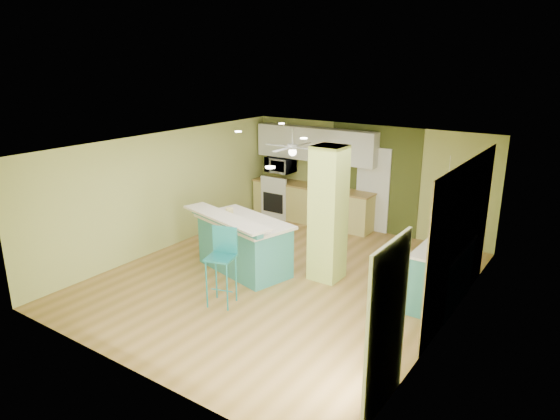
% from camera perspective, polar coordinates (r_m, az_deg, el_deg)
% --- Properties ---
extents(floor, '(6.00, 7.00, 0.01)m').
position_cam_1_polar(floor, '(9.42, 0.31, -7.85)').
color(floor, olive).
rests_on(floor, ground).
extents(ceiling, '(6.00, 7.00, 0.01)m').
position_cam_1_polar(ceiling, '(8.67, 0.34, 7.37)').
color(ceiling, white).
rests_on(ceiling, wall_back).
extents(wall_back, '(6.00, 0.01, 2.50)m').
position_cam_1_polar(wall_back, '(11.93, 9.83, 3.64)').
color(wall_back, '#B9C167').
rests_on(wall_back, floor).
extents(wall_front, '(6.00, 0.01, 2.50)m').
position_cam_1_polar(wall_front, '(6.57, -17.29, -8.17)').
color(wall_front, '#B9C167').
rests_on(wall_front, floor).
extents(wall_left, '(0.01, 7.00, 2.50)m').
position_cam_1_polar(wall_left, '(10.88, -12.90, 2.16)').
color(wall_left, '#B9C167').
rests_on(wall_left, floor).
extents(wall_right, '(0.01, 7.00, 2.50)m').
position_cam_1_polar(wall_right, '(7.79, 19.00, -4.30)').
color(wall_right, '#B9C167').
rests_on(wall_right, floor).
extents(wood_panel, '(0.02, 3.40, 2.50)m').
position_cam_1_polar(wood_panel, '(8.34, 20.04, -3.00)').
color(wood_panel, '#957C55').
rests_on(wood_panel, floor).
extents(olive_accent, '(2.20, 0.02, 2.50)m').
position_cam_1_polar(olive_accent, '(11.84, 10.68, 3.49)').
color(olive_accent, '#475020').
rests_on(olive_accent, floor).
extents(interior_door, '(0.82, 0.05, 2.00)m').
position_cam_1_polar(interior_door, '(11.87, 10.55, 2.29)').
color(interior_door, white).
rests_on(interior_door, floor).
extents(french_door, '(0.04, 1.08, 2.10)m').
position_cam_1_polar(french_door, '(5.89, 12.08, -13.00)').
color(french_door, silver).
rests_on(french_door, floor).
extents(column, '(0.55, 0.55, 2.50)m').
position_cam_1_polar(column, '(9.05, 5.51, -0.47)').
color(column, '#BED362').
rests_on(column, floor).
extents(kitchen_run, '(3.25, 0.63, 0.94)m').
position_cam_1_polar(kitchen_run, '(12.45, 3.63, 0.71)').
color(kitchen_run, '#D2C56E').
rests_on(kitchen_run, floor).
extents(stove, '(0.76, 0.66, 1.08)m').
position_cam_1_polar(stove, '(12.94, -0.00, 1.32)').
color(stove, white).
rests_on(stove, floor).
extents(upper_cabinets, '(3.20, 0.34, 0.80)m').
position_cam_1_polar(upper_cabinets, '(12.22, 4.06, 7.51)').
color(upper_cabinets, white).
rests_on(upper_cabinets, wall_back).
extents(microwave, '(0.70, 0.48, 0.39)m').
position_cam_1_polar(microwave, '(12.73, 0.02, 5.19)').
color(microwave, silver).
rests_on(microwave, wall_back).
extents(ceiling_fan, '(1.41, 1.41, 0.61)m').
position_cam_1_polar(ceiling_fan, '(10.99, 1.45, 7.15)').
color(ceiling_fan, silver).
rests_on(ceiling_fan, ceiling).
extents(pendant_lamp, '(0.14, 0.14, 0.69)m').
position_cam_1_polar(pendant_lamp, '(8.38, 18.52, 1.79)').
color(pendant_lamp, silver).
rests_on(pendant_lamp, ceiling).
extents(wall_decor, '(0.03, 0.90, 0.70)m').
position_cam_1_polar(wall_decor, '(8.44, 20.45, -0.66)').
color(wall_decor, brown).
rests_on(wall_decor, wood_panel).
extents(peninsula, '(2.29, 1.64, 1.17)m').
position_cam_1_polar(peninsula, '(9.61, -4.19, -3.85)').
color(peninsula, teal).
rests_on(peninsula, floor).
extents(bar_stool, '(0.54, 0.54, 1.31)m').
position_cam_1_polar(bar_stool, '(8.27, -6.57, -4.97)').
color(bar_stool, teal).
rests_on(bar_stool, floor).
extents(side_counter, '(0.68, 1.59, 1.02)m').
position_cam_1_polar(side_counter, '(8.79, 17.96, -6.93)').
color(side_counter, teal).
rests_on(side_counter, floor).
extents(fruit_bowl, '(0.30, 0.30, 0.07)m').
position_cam_1_polar(fruit_bowl, '(12.15, 5.08, 2.73)').
color(fruit_bowl, '#372016').
rests_on(fruit_bowl, kitchen_run).
extents(canister, '(0.15, 0.15, 0.19)m').
position_cam_1_polar(canister, '(9.60, -5.79, -0.31)').
color(canister, yellow).
rests_on(canister, peninsula).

